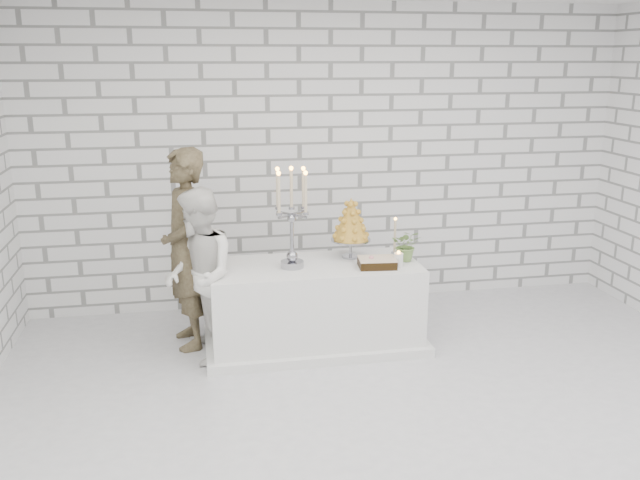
{
  "coord_description": "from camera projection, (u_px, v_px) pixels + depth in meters",
  "views": [
    {
      "loc": [
        -1.35,
        -4.07,
        2.49
      ],
      "look_at": [
        -0.37,
        1.09,
        1.05
      ],
      "focal_mm": 37.84,
      "sensor_mm": 36.0,
      "label": 1
    }
  ],
  "objects": [
    {
      "name": "pillar_candle",
      "position": [
        398.0,
        260.0,
        5.74
      ],
      "size": [
        0.08,
        0.08,
        0.12
      ],
      "primitive_type": "cylinder",
      "rotation": [
        0.0,
        0.0,
        0.06
      ],
      "color": "white",
      "rests_on": "cake_table"
    },
    {
      "name": "bride",
      "position": [
        199.0,
        276.0,
        5.56
      ],
      "size": [
        0.62,
        0.76,
        1.47
      ],
      "primitive_type": "imported",
      "rotation": [
        0.0,
        0.0,
        -1.48
      ],
      "color": "white",
      "rests_on": "ground"
    },
    {
      "name": "candelabra",
      "position": [
        292.0,
        218.0,
        5.62
      ],
      "size": [
        0.38,
        0.38,
        0.87
      ],
      "primitive_type": null,
      "rotation": [
        0.0,
        0.0,
        -0.08
      ],
      "color": "#93939D",
      "rests_on": "cake_table"
    },
    {
      "name": "flowers",
      "position": [
        407.0,
        245.0,
        5.89
      ],
      "size": [
        0.31,
        0.29,
        0.28
      ],
      "primitive_type": "imported",
      "rotation": [
        0.0,
        0.0,
        -0.36
      ],
      "color": "#5C7E42",
      "rests_on": "cake_table"
    },
    {
      "name": "chocolate_cake",
      "position": [
        377.0,
        263.0,
        5.73
      ],
      "size": [
        0.33,
        0.25,
        0.08
      ],
      "primitive_type": "cube",
      "rotation": [
        0.0,
        0.0,
        -0.1
      ],
      "color": "black",
      "rests_on": "cake_table"
    },
    {
      "name": "wall_back",
      "position": [
        330.0,
        158.0,
        6.73
      ],
      "size": [
        6.0,
        0.01,
        3.0
      ],
      "primitive_type": "cube",
      "color": "white",
      "rests_on": "ground"
    },
    {
      "name": "cake_table",
      "position": [
        315.0,
        305.0,
        5.91
      ],
      "size": [
        1.8,
        0.8,
        0.75
      ],
      "primitive_type": "cube",
      "color": "white",
      "rests_on": "ground"
    },
    {
      "name": "extra_taper",
      "position": [
        395.0,
        237.0,
        6.08
      ],
      "size": [
        0.08,
        0.08,
        0.32
      ],
      "primitive_type": "cylinder",
      "rotation": [
        0.0,
        0.0,
        -0.31
      ],
      "color": "beige",
      "rests_on": "cake_table"
    },
    {
      "name": "groom",
      "position": [
        186.0,
        249.0,
        5.81
      ],
      "size": [
        0.52,
        0.7,
        1.75
      ],
      "primitive_type": "imported",
      "rotation": [
        0.0,
        0.0,
        -1.4
      ],
      "color": "#3A3020",
      "rests_on": "ground"
    },
    {
      "name": "ground",
      "position": [
        400.0,
        420.0,
        4.76
      ],
      "size": [
        6.0,
        5.0,
        0.01
      ],
      "primitive_type": "cube",
      "color": "silver",
      "rests_on": "ground"
    },
    {
      "name": "croquembouche",
      "position": [
        351.0,
        228.0,
        5.94
      ],
      "size": [
        0.35,
        0.35,
        0.55
      ],
      "primitive_type": null,
      "rotation": [
        0.0,
        0.0,
        0.0
      ],
      "color": "#B68122",
      "rests_on": "cake_table"
    }
  ]
}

